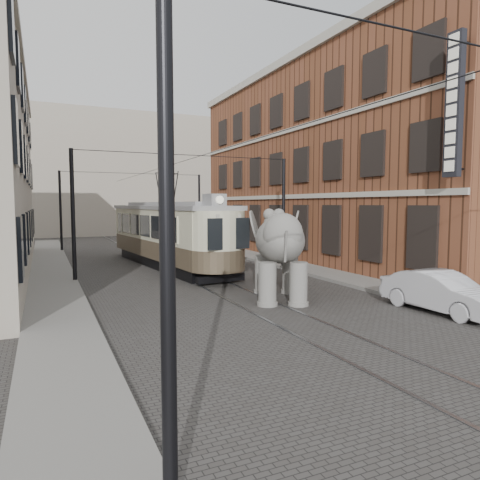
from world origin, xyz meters
name	(u,v)px	position (x,y,z in m)	size (l,w,h in m)	color
ground	(244,298)	(0.00, 0.00, 0.00)	(120.00, 120.00, 0.00)	#3C3937
tram_rails	(244,297)	(0.00, 0.00, 0.01)	(1.54, 80.00, 0.02)	slate
sidewalk_right	(368,284)	(6.00, 0.00, 0.07)	(2.00, 60.00, 0.15)	slate
sidewalk_left	(58,314)	(-6.50, 0.00, 0.07)	(2.00, 60.00, 0.15)	slate
brick_building	(337,167)	(11.00, 9.00, 6.00)	(8.00, 26.00, 12.00)	brown
distant_block	(103,175)	(0.00, 40.00, 7.00)	(28.00, 10.00, 14.00)	#A19785
catenary	(196,216)	(-0.20, 5.00, 3.00)	(11.00, 30.20, 6.00)	black
tram	(167,220)	(-0.38, 9.46, 2.67)	(2.77, 13.44, 5.33)	beige
elephant	(280,254)	(1.14, -0.72, 1.70)	(3.05, 5.54, 3.39)	slate
parked_car	(441,292)	(4.98, -4.66, 0.67)	(1.43, 4.08, 1.34)	#BDBCC1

